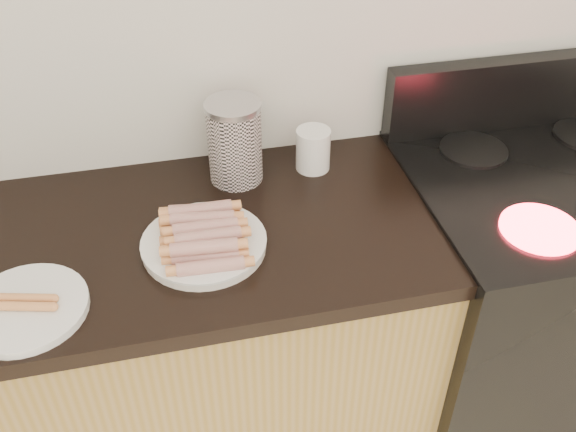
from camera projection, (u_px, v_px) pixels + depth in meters
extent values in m
cube|color=silver|center=(231.00, 6.00, 1.49)|extent=(4.00, 0.04, 2.60)
cube|color=olive|center=(2.00, 399.00, 1.67)|extent=(2.20, 0.59, 0.86)
cube|color=black|center=(523.00, 306.00, 1.90)|extent=(0.76, 0.65, 0.90)
cube|color=black|center=(565.00, 180.00, 1.62)|extent=(0.76, 0.65, 0.01)
cube|color=black|center=(518.00, 92.00, 1.77)|extent=(0.76, 0.06, 0.20)
cylinder|color=#FF1E2D|center=(540.00, 229.00, 1.45)|extent=(0.18, 0.18, 0.01)
cylinder|color=black|center=(473.00, 150.00, 1.71)|extent=(0.18, 0.18, 0.01)
cylinder|color=silver|center=(204.00, 245.00, 1.42)|extent=(0.30, 0.30, 0.02)
cylinder|color=white|center=(26.00, 308.00, 1.27)|extent=(0.31, 0.31, 0.02)
cylinder|color=brown|center=(209.00, 266.00, 1.33)|extent=(0.14, 0.04, 0.03)
cylinder|color=brown|center=(207.00, 256.00, 1.35)|extent=(0.14, 0.04, 0.03)
cylinder|color=brown|center=(205.00, 246.00, 1.38)|extent=(0.14, 0.04, 0.03)
cylinder|color=brown|center=(203.00, 237.00, 1.40)|extent=(0.14, 0.04, 0.03)
cylinder|color=brown|center=(202.00, 228.00, 1.43)|extent=(0.14, 0.04, 0.03)
cylinder|color=brown|center=(200.00, 219.00, 1.45)|extent=(0.14, 0.04, 0.03)
cylinder|color=brown|center=(198.00, 210.00, 1.48)|extent=(0.14, 0.04, 0.03)
cylinder|color=brown|center=(206.00, 247.00, 1.34)|extent=(0.14, 0.04, 0.03)
cylinder|color=brown|center=(204.00, 237.00, 1.36)|extent=(0.14, 0.04, 0.03)
cylinder|color=brown|center=(202.00, 228.00, 1.39)|extent=(0.14, 0.04, 0.03)
cylinder|color=brown|center=(201.00, 219.00, 1.41)|extent=(0.14, 0.04, 0.03)
cylinder|color=brown|center=(199.00, 210.00, 1.44)|extent=(0.14, 0.04, 0.03)
cylinder|color=#B35A39|center=(23.00, 306.00, 1.25)|extent=(0.12, 0.05, 0.02)
cylinder|color=#B35A39|center=(24.00, 298.00, 1.27)|extent=(0.12, 0.05, 0.02)
cylinder|color=white|center=(235.00, 144.00, 1.58)|extent=(0.13, 0.13, 0.20)
cylinder|color=silver|center=(232.00, 106.00, 1.51)|extent=(0.14, 0.14, 0.01)
cylinder|color=white|center=(313.00, 149.00, 1.64)|extent=(0.11, 0.11, 0.11)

